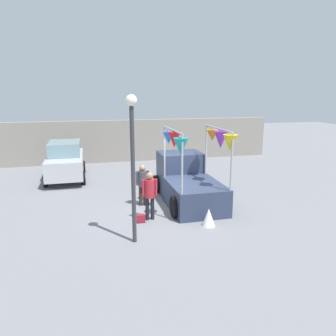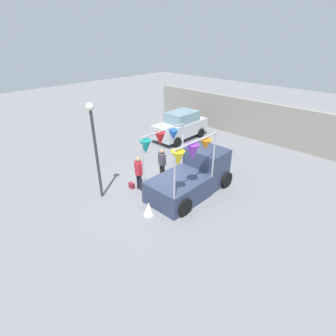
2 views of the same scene
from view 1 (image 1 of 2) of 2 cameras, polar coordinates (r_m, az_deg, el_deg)
name	(u,v)px [view 1 (image 1 of 2)]	position (r m, az deg, el deg)	size (l,w,h in m)	color
ground_plane	(169,209)	(12.45, 0.18, -7.13)	(60.00, 60.00, 0.00)	slate
vendor_truck	(187,179)	(13.19, 3.34, -1.95)	(2.43, 4.12, 3.03)	#2D3851
parked_car	(65,161)	(17.21, -17.45, 1.25)	(1.88, 4.00, 1.88)	#B7B7BC
person_customer	(150,191)	(11.16, -3.22, -4.09)	(0.53, 0.34, 1.68)	black
person_vendor	(143,181)	(12.59, -4.45, -2.33)	(0.53, 0.34, 1.60)	#2D2823
handbag	(141,219)	(11.21, -4.74, -8.78)	(0.28, 0.16, 0.28)	maroon
street_lamp	(133,150)	(9.11, -6.20, 3.13)	(0.32, 0.32, 4.25)	#333338
brick_boundary_wall	(134,141)	(20.86, -6.01, 4.78)	(18.00, 0.36, 2.60)	gray
folded_kite_bundle_white	(209,217)	(10.94, 7.09, -8.51)	(0.44, 0.44, 0.60)	white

